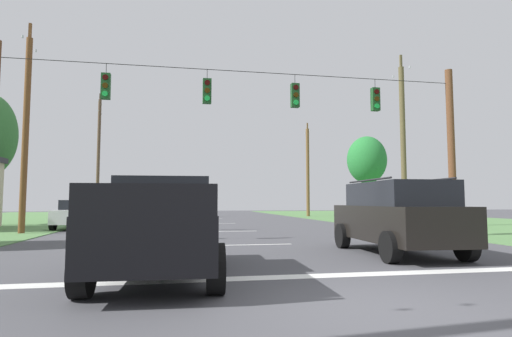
% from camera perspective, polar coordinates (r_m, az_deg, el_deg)
% --- Properties ---
extents(ground_plane, '(120.00, 120.00, 0.00)m').
position_cam_1_polar(ground_plane, '(6.17, 15.39, -17.98)').
color(ground_plane, '#47474C').
extents(stop_bar_stripe, '(15.44, 0.45, 0.01)m').
position_cam_1_polar(stop_bar_stripe, '(8.45, 7.67, -14.36)').
color(stop_bar_stripe, white).
rests_on(stop_bar_stripe, ground).
extents(lane_dash_0, '(2.50, 0.15, 0.01)m').
position_cam_1_polar(lane_dash_0, '(14.22, -0.10, -10.36)').
color(lane_dash_0, white).
rests_on(lane_dash_0, ground).
extents(lane_dash_1, '(2.50, 0.15, 0.01)m').
position_cam_1_polar(lane_dash_1, '(20.47, -3.41, -8.57)').
color(lane_dash_1, white).
rests_on(lane_dash_1, ground).
extents(lane_dash_2, '(2.50, 0.15, 0.01)m').
position_cam_1_polar(lane_dash_2, '(27.80, -5.37, -7.48)').
color(lane_dash_2, white).
rests_on(lane_dash_2, ground).
extents(lane_dash_3, '(2.50, 0.15, 0.01)m').
position_cam_1_polar(lane_dash_3, '(36.03, -6.61, -6.79)').
color(lane_dash_3, white).
rests_on(lane_dash_3, ground).
extents(overhead_signal_span, '(17.91, 0.31, 7.07)m').
position_cam_1_polar(overhead_signal_span, '(16.01, -1.34, 4.50)').
color(overhead_signal_span, brown).
rests_on(overhead_signal_span, ground).
extents(pickup_truck, '(2.49, 5.49, 1.95)m').
position_cam_1_polar(pickup_truck, '(8.64, -12.78, -7.63)').
color(pickup_truck, black).
rests_on(pickup_truck, ground).
extents(suv_black, '(2.39, 4.89, 2.05)m').
position_cam_1_polar(suv_black, '(12.26, 18.66, -6.11)').
color(suv_black, black).
rests_on(suv_black, ground).
extents(distant_car_crossing_white, '(2.20, 4.39, 1.52)m').
position_cam_1_polar(distant_car_crossing_white, '(24.15, -22.87, -5.74)').
color(distant_car_crossing_white, silver).
rests_on(distant_car_crossing_white, ground).
extents(utility_pole_mid_right, '(0.30, 1.87, 9.92)m').
position_cam_1_polar(utility_pole_mid_right, '(25.24, 19.47, 3.28)').
color(utility_pole_mid_right, brown).
rests_on(utility_pole_mid_right, ground).
extents(utility_pole_far_right, '(0.32, 1.65, 9.16)m').
position_cam_1_polar(utility_pole_far_right, '(41.01, 7.09, -0.33)').
color(utility_pole_far_right, brown).
rests_on(utility_pole_far_right, ground).
extents(utility_pole_mid_left, '(0.28, 1.85, 9.75)m').
position_cam_1_polar(utility_pole_mid_left, '(21.85, -28.96, 4.62)').
color(utility_pole_mid_left, brown).
rests_on(utility_pole_mid_left, ground).
extents(utility_pole_far_left, '(0.29, 1.64, 11.27)m').
position_cam_1_polar(utility_pole_far_left, '(40.21, -20.74, 1.76)').
color(utility_pole_far_left, brown).
rests_on(utility_pole_far_left, ground).
extents(tree_roadside_right, '(3.13, 3.13, 6.67)m').
position_cam_1_polar(tree_roadside_right, '(34.59, 14.91, 1.12)').
color(tree_roadside_right, brown).
rests_on(tree_roadside_right, ground).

